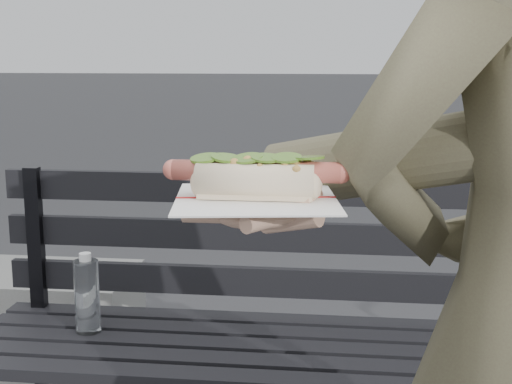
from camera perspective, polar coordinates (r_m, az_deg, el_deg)
park_bench at (r=1.85m, az=0.72°, el=-9.93°), size 1.50×0.44×0.88m
held_hotdog at (r=0.90m, az=12.14°, el=2.54°), size 0.61×0.31×0.20m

